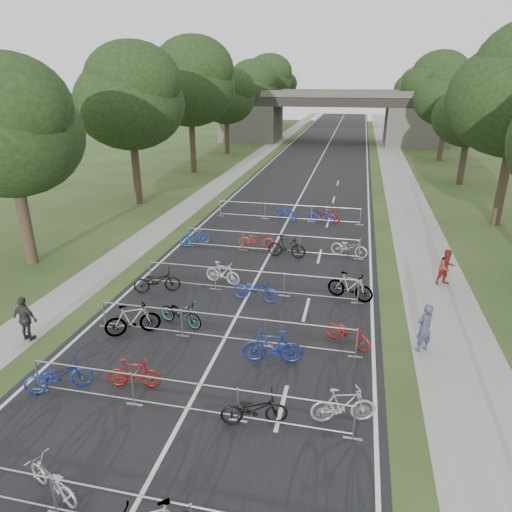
{
  "coord_description": "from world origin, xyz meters",
  "views": [
    {
      "loc": [
        4.16,
        -2.38,
        8.77
      ],
      "look_at": [
        -0.06,
        16.6,
        1.1
      ],
      "focal_mm": 32.0,
      "sensor_mm": 36.0,
      "label": 1
    }
  ],
  "objects": [
    {
      "name": "barrier_row_6",
      "position": [
        0.0,
        26.0,
        0.55
      ],
      "size": [
        9.7,
        0.08,
        1.1
      ],
      "color": "#9B9EA3",
      "rests_on": "ground"
    },
    {
      "name": "tree_left_5",
      "position": [
        -11.39,
        75.93,
        8.12
      ],
      "size": [
        8.4,
        8.4,
        12.81
      ],
      "color": "#33261C",
      "rests_on": "ground"
    },
    {
      "name": "bike_15",
      "position": [
        4.3,
        11.73,
        0.47
      ],
      "size": [
        1.85,
        1.44,
        0.93
      ],
      "primitive_type": "imported",
      "rotation": [
        0.0,
        0.0,
        1.04
      ],
      "color": "maroon",
      "rests_on": "ground"
    },
    {
      "name": "bike_11",
      "position": [
        4.3,
        7.81,
        0.54
      ],
      "size": [
        1.86,
        0.96,
        1.08
      ],
      "primitive_type": "imported",
      "rotation": [
        0.0,
        0.0,
        1.84
      ],
      "color": "#A1A1A8",
      "rests_on": "ground"
    },
    {
      "name": "pedestrian_b",
      "position": [
        8.42,
        17.76,
        0.83
      ],
      "size": [
        1.0,
        0.91,
        1.65
      ],
      "primitive_type": "imported",
      "rotation": [
        0.0,
        0.0,
        0.45
      ],
      "color": "maroon",
      "rests_on": "ground"
    },
    {
      "name": "tree_right_5",
      "position": [
        13.11,
        75.93,
        5.95
      ],
      "size": [
        6.16,
        6.16,
        9.39
      ],
      "color": "#33261C",
      "rests_on": "ground"
    },
    {
      "name": "barrier_row_2",
      "position": [
        0.0,
        7.2,
        0.55
      ],
      "size": [
        9.7,
        0.08,
        1.1
      ],
      "color": "#9B9EA3",
      "rests_on": "ground"
    },
    {
      "name": "tree_left_2",
      "position": [
        -11.39,
        39.93,
        8.12
      ],
      "size": [
        8.4,
        8.4,
        12.81
      ],
      "color": "#33261C",
      "rests_on": "ground"
    },
    {
      "name": "tree_left_4",
      "position": [
        -11.39,
        63.93,
        7.3
      ],
      "size": [
        7.56,
        7.56,
        11.53
      ],
      "color": "#33261C",
      "rests_on": "ground"
    },
    {
      "name": "tree_right_6",
      "position": [
        13.11,
        87.93,
        6.92
      ],
      "size": [
        7.17,
        7.17,
        10.93
      ],
      "color": "#33261C",
      "rests_on": "ground"
    },
    {
      "name": "tree_right_4",
      "position": [
        13.11,
        63.93,
        7.9
      ],
      "size": [
        8.18,
        8.18,
        12.47
      ],
      "color": "#33261C",
      "rests_on": "ground"
    },
    {
      "name": "overpass_bridge",
      "position": [
        0.0,
        65.0,
        3.53
      ],
      "size": [
        31.0,
        8.0,
        7.05
      ],
      "color": "#4E4C45",
      "rests_on": "ground"
    },
    {
      "name": "bike_27",
      "position": [
        2.62,
        26.2,
        0.5
      ],
      "size": [
        1.7,
        1.14,
        1.0
      ],
      "primitive_type": "imported",
      "rotation": [
        0.0,
        0.0,
        1.12
      ],
      "color": "maroon",
      "rests_on": "ground"
    },
    {
      "name": "barrier_row_1",
      "position": [
        0.0,
        3.6,
        0.55
      ],
      "size": [
        9.7,
        0.08,
        1.1
      ],
      "color": "#9B9EA3",
      "rests_on": "ground"
    },
    {
      "name": "bike_22",
      "position": [
        0.93,
        19.48,
        0.59
      ],
      "size": [
        2.0,
        0.67,
        1.19
      ],
      "primitive_type": "imported",
      "rotation": [
        0.0,
        0.0,
        1.51
      ],
      "color": "black",
      "rests_on": "ground"
    },
    {
      "name": "bike_17",
      "position": [
        -1.39,
        15.68,
        0.51
      ],
      "size": [
        1.78,
        0.85,
        1.03
      ],
      "primitive_type": "imported",
      "rotation": [
        0.0,
        0.0,
        1.35
      ],
      "color": "silver",
      "rests_on": "ground"
    },
    {
      "name": "sidewalk_right",
      "position": [
        8.0,
        50.0,
        0.01
      ],
      "size": [
        3.0,
        140.0,
        0.01
      ],
      "primitive_type": "cube",
      "color": "gray",
      "rests_on": "ground"
    },
    {
      "name": "bike_20",
      "position": [
        -4.3,
        20.13,
        0.51
      ],
      "size": [
        1.68,
        1.32,
        1.02
      ],
      "primitive_type": "imported",
      "rotation": [
        0.0,
        0.0,
        2.15
      ],
      "color": "#1C439A",
      "rests_on": "ground"
    },
    {
      "name": "bike_9",
      "position": [
        -1.89,
        7.96,
        0.49
      ],
      "size": [
        1.69,
        0.73,
        0.98
      ],
      "primitive_type": "imported",
      "rotation": [
        0.0,
        0.0,
        1.74
      ],
      "color": "maroon",
      "rests_on": "ground"
    },
    {
      "name": "bike_12",
      "position": [
        -3.32,
        10.76,
        0.6
      ],
      "size": [
        2.0,
        1.5,
        1.2
      ],
      "primitive_type": "imported",
      "rotation": [
        0.0,
        0.0,
        2.11
      ],
      "color": "#9B9EA3",
      "rests_on": "ground"
    },
    {
      "name": "bike_18",
      "position": [
        0.43,
        14.35,
        0.51
      ],
      "size": [
        1.98,
        0.86,
        1.01
      ],
      "primitive_type": "imported",
      "rotation": [
        0.0,
        0.0,
        1.47
      ],
      "color": "navy",
      "rests_on": "ground"
    },
    {
      "name": "barrier_row_3",
      "position": [
        0.0,
        11.0,
        0.55
      ],
      "size": [
        9.7,
        0.08,
        1.1
      ],
      "color": "#9B9EA3",
      "rests_on": "ground"
    },
    {
      "name": "tree_left_1",
      "position": [
        -11.39,
        27.93,
        7.3
      ],
      "size": [
        7.56,
        7.56,
        11.53
      ],
      "color": "#33261C",
      "rests_on": "ground"
    },
    {
      "name": "bike_10",
      "position": [
        1.98,
        7.22,
        0.48
      ],
      "size": [
        1.92,
        1.1,
        0.96
      ],
      "primitive_type": "imported",
      "rotation": [
        0.0,
        0.0,
        1.84
      ],
      "color": "black",
      "rests_on": "ground"
    },
    {
      "name": "barrier_row_4",
      "position": [
        0.0,
        15.0,
        0.55
      ],
      "size": [
        9.7,
        0.08,
        1.1
      ],
      "color": "#9B9EA3",
      "rests_on": "ground"
    },
    {
      "name": "tree_left_6",
      "position": [
        -11.39,
        87.93,
        6.49
      ],
      "size": [
        6.72,
        6.72,
        10.25
      ],
      "color": "#33261C",
      "rests_on": "ground"
    },
    {
      "name": "lane_markings",
      "position": [
        0.0,
        50.0,
        0.0
      ],
      "size": [
        0.12,
        140.0,
        0.0
      ],
      "primitive_type": "cube",
      "color": "silver",
      "rests_on": "ground"
    },
    {
      "name": "tree_right_3",
      "position": [
        13.11,
        51.93,
        6.92
      ],
      "size": [
        7.17,
        7.17,
        10.93
      ],
      "color": "#33261C",
      "rests_on": "ground"
    },
    {
      "name": "bike_21",
      "position": [
        -0.85,
        20.37,
        0.52
      ],
      "size": [
        2.02,
        0.81,
        1.04
      ],
      "primitive_type": "imported",
      "rotation": [
        0.0,
        0.0,
        1.63
      ],
      "color": "maroon",
      "rests_on": "ground"
    },
    {
      "name": "barrier_row_5",
      "position": [
        0.0,
        20.0,
        0.55
      ],
      "size": [
        9.7,
        0.08,
        1.1
      ],
      "color": "#9B9EA3",
      "rests_on": "ground"
    },
    {
      "name": "bike_8",
      "position": [
        -4.01,
        7.35,
        0.51
      ],
      "size": [
        2.0,
        1.57,
        1.01
      ],
      "primitive_type": "imported",
      "rotation": [
        0.0,
        0.0,
        2.11
      ],
      "color": "navy",
      "rests_on": "ground"
    },
    {
      "name": "sidewalk_left",
      "position": [
        -7.5,
        50.0,
        0.01
      ],
      "size": [
        2.0,
        140.0,
        0.01
      ],
      "primitive_type": "cube",
      "color": "gray",
      "rests_on": "ground"
    },
    {
      "name": "bike_16",
      "position": [
        -3.92,
        14.22,
        0.52
      ],
      "size": [
        2.1,
        1.39,
        1.05
      ],
      "primitive_type": "imported",
      "rotation": [
        0.0,
        0.0,
        1.96
      ],
      "color": "black",
      "rests_on": "ground"
    },
    {
      "name": "bike_25",
      "position": [
        -0.1,
        26.04,
        0.51
      ],
      "size": [
        1.69,
        1.31,
        1.02
      ],
      "primitive_type": "imported",
      "rotation": [
        0.0,
        0.0,
        1.01
      ],
      "color": "navy",
      "rests_on": "ground"
    },
    {
      "name": "road",
      "position": [
        0.0,
        50.0,
        0.01
      ],
      "size": [
        11.0,
        140.0,
        0.01
      ],
      "primitive_type": "cube",
      "color": "black",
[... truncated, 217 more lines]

